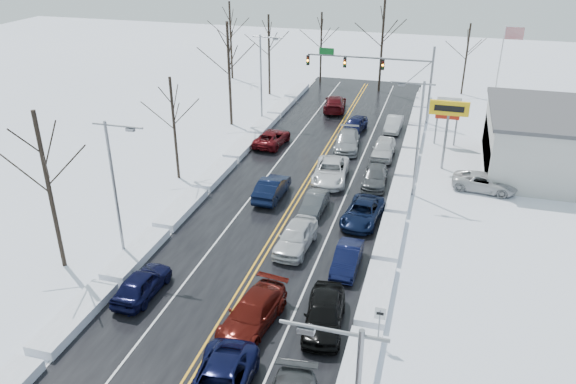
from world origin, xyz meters
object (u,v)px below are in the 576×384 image
(flagpole, at_px, (501,67))
(oncoming_car_0, at_px, (272,197))
(tires_plus_sign, at_px, (449,113))
(traffic_signal_mast, at_px, (382,68))

(flagpole, height_order, oncoming_car_0, flagpole)
(tires_plus_sign, bearing_deg, oncoming_car_0, -143.03)
(traffic_signal_mast, xyz_separation_m, oncoming_car_0, (-5.39, -21.36, -5.48))
(tires_plus_sign, xyz_separation_m, oncoming_car_0, (-12.44, -9.37, -4.99))
(tires_plus_sign, distance_m, oncoming_car_0, 16.35)
(flagpole, bearing_deg, tires_plus_sign, -108.44)
(traffic_signal_mast, distance_m, oncoming_car_0, 22.70)
(traffic_signal_mast, xyz_separation_m, flagpole, (11.72, 2.01, 0.45))
(flagpole, distance_m, oncoming_car_0, 29.57)
(traffic_signal_mast, distance_m, flagpole, 11.90)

